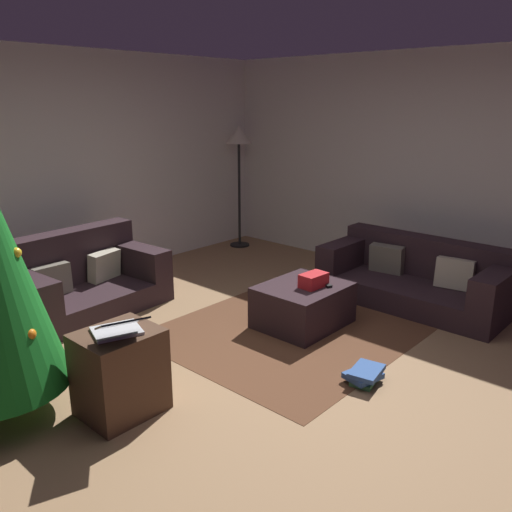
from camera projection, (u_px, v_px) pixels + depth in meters
name	position (u px, v px, depth m)	size (l,w,h in m)	color
ground_plane	(263.00, 373.00, 4.11)	(6.40, 6.40, 0.00)	#93704C
rear_partition	(48.00, 171.00, 5.76)	(6.40, 0.12, 2.60)	silver
corner_partition	(446.00, 169.00, 5.97)	(0.12, 6.40, 2.60)	silver
couch_left	(81.00, 281.00, 5.31)	(1.56, 0.97, 0.78)	#2D1E23
couch_right	(417.00, 278.00, 5.51)	(0.87, 1.89, 0.65)	#2D1E23
ottoman	(303.00, 305.00, 4.95)	(0.81, 0.66, 0.40)	#2D1E23
gift_box	(314.00, 280.00, 4.83)	(0.26, 0.16, 0.13)	red
tv_remote	(326.00, 284.00, 4.89)	(0.05, 0.16, 0.02)	black
side_table	(120.00, 372.00, 3.53)	(0.52, 0.44, 0.59)	#4C3323
laptop	(119.00, 328.00, 3.37)	(0.42, 0.50, 0.19)	silver
book_stack	(365.00, 375.00, 3.96)	(0.33, 0.28, 0.12)	#387A47
corner_lamp	(239.00, 144.00, 7.31)	(0.36, 0.36, 1.71)	black
area_rug	(303.00, 324.00, 5.00)	(2.60, 2.00, 0.01)	brown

